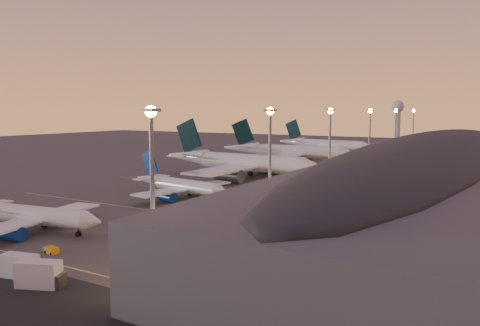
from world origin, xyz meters
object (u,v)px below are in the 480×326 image
radar_tower (398,115)px  baggage_tug_b (118,233)px  catering_truck_a (41,275)px  catering_truck_b (21,267)px  airliner_wide_near (238,162)px  airliner_wide_mid (286,151)px  airliner_wide_far (324,145)px  airliner_narrow_north (179,185)px  airliner_narrow_south (29,215)px  baggage_tug_a (50,250)px

radar_tower → baggage_tug_b: (5.02, -286.65, -21.37)m
catering_truck_a → catering_truck_b: bearing=147.2°
airliner_wide_near → airliner_wide_mid: size_ratio=1.04×
catering_truck_b → catering_truck_a: bearing=-23.6°
airliner_wide_near → catering_truck_a: bearing=-70.9°
airliner_wide_mid → airliner_wide_far: size_ratio=1.07×
airliner_wide_mid → airliner_narrow_north: bearing=-90.3°
airliner_wide_mid → baggage_tug_b: size_ratio=16.93×
baggage_tug_b → airliner_narrow_south: bearing=-171.6°
airliner_wide_near → baggage_tug_a: (19.19, -98.77, -5.17)m
airliner_narrow_north → radar_tower: (9.87, 246.95, 18.40)m
airliner_wide_mid → baggage_tug_a: size_ratio=17.23×
radar_tower → airliner_wide_near: bearing=-94.5°
baggage_tug_b → catering_truck_a: bearing=-79.0°
airliner_wide_near → baggage_tug_b: bearing=-73.1°
airliner_wide_mid → catering_truck_b: size_ratio=10.03×
airliner_wide_mid → radar_tower: (21.06, 147.88, 16.44)m
airliner_wide_far → baggage_tug_b: size_ratio=15.79×
radar_tower → catering_truck_b: size_ratio=4.94×
airliner_narrow_south → catering_truck_b: (23.46, -18.16, -1.77)m
airliner_narrow_south → baggage_tug_a: 18.71m
airliner_wide_near → catering_truck_a: (31.92, -110.15, -3.90)m
airliner_narrow_south → baggage_tug_a: size_ratio=9.60×
radar_tower → catering_truck_a: radar_tower is taller
catering_truck_a → airliner_narrow_north: bearing=88.6°
baggage_tug_b → airliner_wide_mid: bearing=88.9°
airliner_narrow_north → airliner_wide_mid: (-11.19, 99.06, 1.96)m
baggage_tug_a → airliner_wide_mid: bearing=106.8°
airliner_wide_far → airliner_narrow_south: bearing=-77.9°
airliner_wide_near → airliner_wide_far: airliner_wide_near is taller
catering_truck_b → radar_tower: bearing=78.2°
airliner_wide_mid → radar_tower: 150.28m
airliner_narrow_north → catering_truck_b: airliner_narrow_north is taller
catering_truck_b → airliner_narrow_south: bearing=128.7°
airliner_narrow_south → airliner_wide_mid: airliner_wide_mid is taller
catering_truck_b → baggage_tug_a: bearing=109.5°
airliner_narrow_south → airliner_wide_far: size_ratio=0.60×
catering_truck_a → airliner_wide_mid: bearing=79.8°
airliner_narrow_south → airliner_wide_near: airliner_wide_near is taller
airliner_narrow_south → airliner_wide_far: bearing=83.7°
airliner_narrow_south → catering_truck_a: bearing=-42.0°
baggage_tug_a → airliner_wide_far: bearing=104.8°
airliner_narrow_south → radar_tower: bearing=78.4°
airliner_narrow_south → airliner_wide_near: size_ratio=0.53×
airliner_wide_near → baggage_tug_b: airliner_wide_near is taller
airliner_narrow_south → airliner_wide_near: (-2.44, 90.94, 2.27)m
catering_truck_a → catering_truck_b: (-6.02, 1.06, -0.13)m
airliner_wide_near → airliner_wide_mid: (-5.07, 54.62, -0.23)m
catering_truck_a → catering_truck_b: 6.11m
airliner_wide_mid → baggage_tug_a: 155.38m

